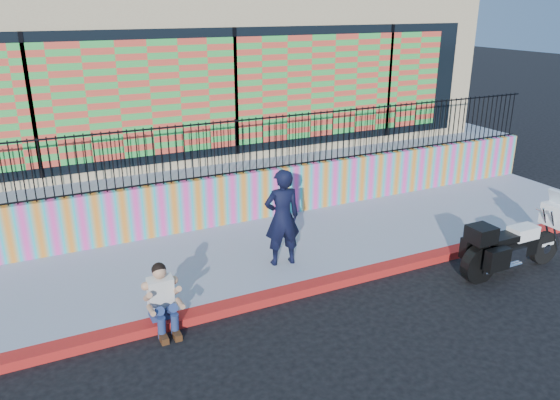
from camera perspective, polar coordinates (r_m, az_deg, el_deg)
ground at (r=9.81m, az=4.89°, el=-9.06°), size 90.00×90.00×0.00m
red_curb at (r=9.77m, az=4.90°, el=-8.67°), size 16.00×0.30×0.15m
sidewalk at (r=11.06m, az=0.52°, el=-5.03°), size 16.00×3.00×0.15m
mural_wall at (r=12.17m, az=-2.84°, el=0.50°), size 16.00×0.20×1.10m
metal_fence at (r=11.84m, az=-2.94°, el=5.76°), size 15.80×0.04×1.20m
elevated_platform at (r=16.81m, az=-9.80°, el=5.44°), size 16.00×10.00×1.25m
storefront_building at (r=16.16m, az=-10.12°, el=14.31°), size 14.00×8.06×4.00m
police_motorcycle at (r=10.89m, az=23.17°, el=-4.11°), size 2.31×0.76×1.44m
police_officer at (r=9.91m, az=0.22°, el=-1.84°), size 0.72×0.52×1.83m
seated_man at (r=8.55m, az=-12.05°, el=-10.68°), size 0.54×0.71×1.06m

